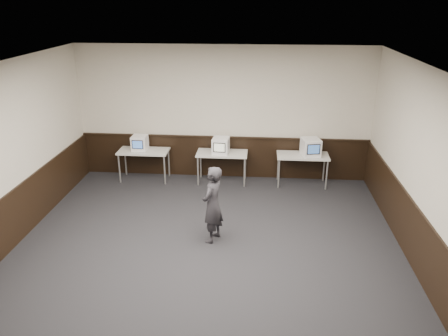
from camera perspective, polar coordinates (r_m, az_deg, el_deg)
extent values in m
plane|color=black|center=(7.48, -2.72, -12.74)|extent=(8.00, 8.00, 0.00)
plane|color=white|center=(6.26, -3.25, 12.24)|extent=(8.00, 8.00, 0.00)
plane|color=beige|center=(10.48, -0.07, 7.14)|extent=(7.00, 0.00, 7.00)
plane|color=beige|center=(7.16, 26.06, -2.14)|extent=(0.00, 8.00, 8.00)
cube|color=black|center=(10.79, -0.08, 1.45)|extent=(6.98, 0.04, 1.00)
cube|color=black|center=(7.62, 24.56, -9.75)|extent=(0.04, 7.98, 1.00)
cube|color=black|center=(10.61, -0.09, 4.05)|extent=(6.98, 0.06, 0.04)
cube|color=beige|center=(10.68, -10.47, 2.18)|extent=(1.20, 0.60, 0.04)
cylinder|color=#999999|center=(10.74, -13.50, -0.09)|extent=(0.04, 0.04, 0.71)
cylinder|color=#999999|center=(10.46, -7.76, -0.28)|extent=(0.04, 0.04, 0.71)
cylinder|color=#999999|center=(11.19, -12.74, 0.85)|extent=(0.04, 0.04, 0.71)
cylinder|color=#999999|center=(10.91, -7.22, 0.69)|extent=(0.04, 0.04, 0.71)
cube|color=beige|center=(10.36, -0.26, 1.92)|extent=(1.20, 0.60, 0.04)
cylinder|color=#999999|center=(10.32, -3.42, -0.42)|extent=(0.04, 0.04, 0.71)
cylinder|color=#999999|center=(10.23, 2.69, -0.61)|extent=(0.04, 0.04, 0.71)
cylinder|color=#999999|center=(10.78, -3.05, 0.57)|extent=(0.04, 0.04, 0.71)
cylinder|color=#999999|center=(10.69, 2.80, 0.40)|extent=(0.04, 0.04, 0.71)
cube|color=beige|center=(10.37, 10.26, 1.60)|extent=(1.20, 0.60, 0.04)
cylinder|color=#999999|center=(10.23, 7.17, -0.75)|extent=(0.04, 0.04, 0.71)
cylinder|color=#999999|center=(10.35, 13.27, -0.93)|extent=(0.04, 0.04, 0.71)
cylinder|color=#999999|center=(10.70, 7.08, 0.26)|extent=(0.04, 0.04, 0.71)
cylinder|color=#999999|center=(10.81, 12.92, 0.08)|extent=(0.04, 0.04, 0.71)
cube|color=white|center=(10.68, -10.95, 3.25)|extent=(0.36, 0.38, 0.35)
cube|color=black|center=(10.50, -11.24, 3.02)|extent=(0.27, 0.02, 0.21)
cube|color=#3B65B0|center=(10.49, -11.25, 3.01)|extent=(0.23, 0.01, 0.18)
cube|color=white|center=(10.25, -0.43, 2.95)|extent=(0.41, 0.43, 0.38)
cube|color=black|center=(10.06, -0.62, 2.69)|extent=(0.28, 0.04, 0.23)
cube|color=#B9BAA4|center=(10.05, -0.63, 2.67)|extent=(0.25, 0.02, 0.19)
cube|color=white|center=(10.30, 11.25, 2.69)|extent=(0.48, 0.50, 0.41)
cube|color=black|center=(10.10, 11.62, 2.41)|extent=(0.30, 0.08, 0.24)
cube|color=#3A65AC|center=(10.09, 11.64, 2.39)|extent=(0.26, 0.06, 0.20)
imported|color=#26242A|center=(7.86, -1.51, -4.80)|extent=(0.51, 0.62, 1.45)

